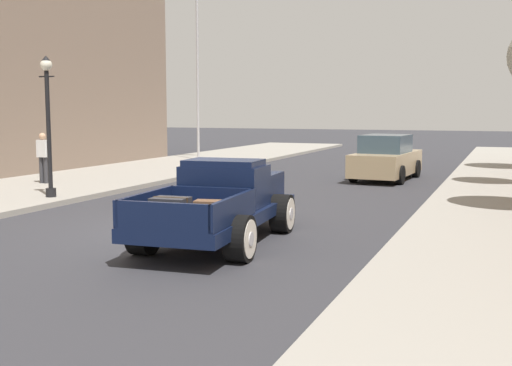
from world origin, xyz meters
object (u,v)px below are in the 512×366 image
(street_lamp_near, at_px, (48,116))
(flagpole, at_px, (202,42))
(hotrod_truck_navy, at_px, (223,202))
(car_background_tan, at_px, (386,159))
(pedestrian_sidewalk_left, at_px, (43,155))

(street_lamp_near, distance_m, flagpole, 14.01)
(hotrod_truck_navy, distance_m, flagpole, 19.12)
(hotrod_truck_navy, bearing_deg, flagpole, 118.00)
(car_background_tan, xyz_separation_m, flagpole, (-9.65, 4.31, 5.00))
(street_lamp_near, bearing_deg, hotrod_truck_navy, -23.47)
(hotrod_truck_navy, xyz_separation_m, car_background_tan, (0.99, 11.98, 0.01))
(pedestrian_sidewalk_left, xyz_separation_m, flagpole, (0.33, 10.88, 4.68))
(hotrod_truck_navy, bearing_deg, street_lamp_near, 156.53)
(street_lamp_near, bearing_deg, flagpole, 98.84)
(hotrod_truck_navy, distance_m, pedestrian_sidewalk_left, 10.50)
(hotrod_truck_navy, distance_m, car_background_tan, 12.02)
(hotrod_truck_navy, distance_m, street_lamp_near, 7.34)
(car_background_tan, bearing_deg, street_lamp_near, -129.61)
(car_background_tan, relative_size, pedestrian_sidewalk_left, 2.67)
(flagpole, bearing_deg, hotrod_truck_navy, -62.00)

